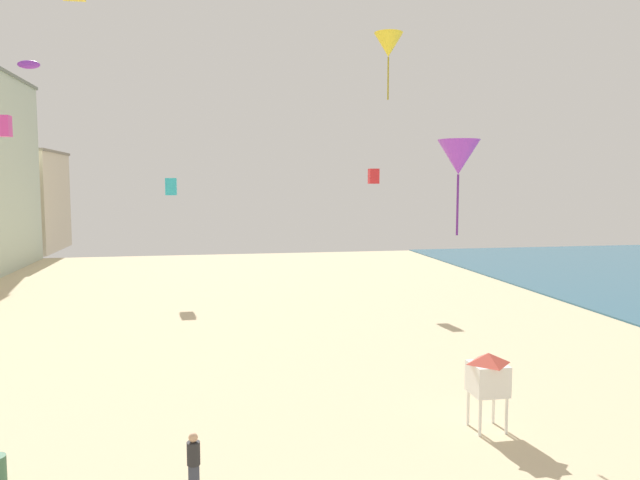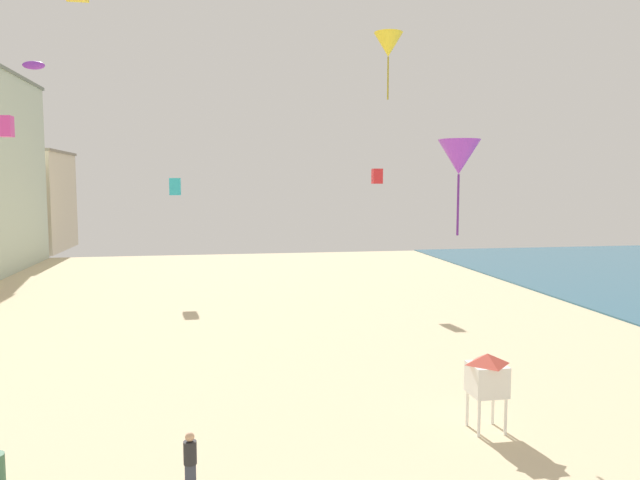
{
  "view_description": "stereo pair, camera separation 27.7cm",
  "coord_description": "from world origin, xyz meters",
  "views": [
    {
      "loc": [
        -1.78,
        -8.71,
        8.01
      ],
      "look_at": [
        2.41,
        13.84,
        5.85
      ],
      "focal_mm": 34.06,
      "sensor_mm": 36.0,
      "label": 1
    },
    {
      "loc": [
        -1.51,
        -8.76,
        8.01
      ],
      "look_at": [
        2.41,
        13.84,
        5.85
      ],
      "focal_mm": 34.06,
      "sensor_mm": 36.0,
      "label": 2
    }
  ],
  "objects": [
    {
      "name": "kite_purple_delta",
      "position": [
        7.63,
        13.15,
        8.98
      ],
      "size": [
        1.6,
        1.6,
        3.64
      ],
      "color": "purple"
    },
    {
      "name": "kite_yellow_delta",
      "position": [
        4.69,
        12.7,
        12.92
      ],
      "size": [
        1.04,
        1.04,
        2.35
      ],
      "color": "yellow"
    },
    {
      "name": "lifeguard_stand",
      "position": [
        7.05,
        9.09,
        1.84
      ],
      "size": [
        1.1,
        1.1,
        2.55
      ],
      "rotation": [
        0.0,
        0.0,
        -0.23
      ],
      "color": "white",
      "rests_on": "ground"
    },
    {
      "name": "kite_purple_parafoil",
      "position": [
        -13.1,
        34.53,
        15.71
      ],
      "size": [
        1.42,
        0.39,
        0.55
      ],
      "color": "purple"
    },
    {
      "name": "kite_magenta_box",
      "position": [
        -9.35,
        16.38,
        10.16
      ],
      "size": [
        0.5,
        0.5,
        0.79
      ],
      "color": "#DB3D9E"
    },
    {
      "name": "kite_cyan_box",
      "position": [
        -4.43,
        37.99,
        7.74
      ],
      "size": [
        0.81,
        0.81,
        1.27
      ],
      "color": "#2DB7CC"
    },
    {
      "name": "kite_red_box_2",
      "position": [
        9.88,
        33.23,
        8.49
      ],
      "size": [
        0.68,
        0.68,
        1.07
      ],
      "color": "red"
    },
    {
      "name": "kite_flyer",
      "position": [
        -2.24,
        6.6,
        0.92
      ],
      "size": [
        0.34,
        0.34,
        1.64
      ],
      "rotation": [
        0.0,
        0.0,
        1.28
      ],
      "color": "#383D4C",
      "rests_on": "ground"
    }
  ]
}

